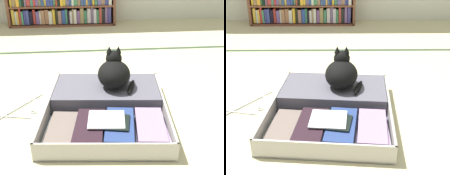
{
  "view_description": "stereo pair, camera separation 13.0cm",
  "coord_description": "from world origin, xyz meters",
  "views": [
    {
      "loc": [
        0.02,
        -1.48,
        0.95
      ],
      "look_at": [
        0.17,
        0.11,
        0.15
      ],
      "focal_mm": 47.22,
      "sensor_mm": 36.0,
      "label": 1
    },
    {
      "loc": [
        0.15,
        -1.49,
        0.95
      ],
      "look_at": [
        0.17,
        0.11,
        0.15
      ],
      "focal_mm": 47.22,
      "sensor_mm": 36.0,
      "label": 2
    }
  ],
  "objects": [
    {
      "name": "open_suitcase",
      "position": [
        0.14,
        0.07,
        0.05
      ],
      "size": [
        0.76,
        0.87,
        0.11
      ],
      "color": "#BCB8AE",
      "rests_on": "ground_plane"
    },
    {
      "name": "clothes_hanger",
      "position": [
        -0.38,
        0.16,
        0.0
      ],
      "size": [
        0.3,
        0.34,
        0.01
      ],
      "color": "silver",
      "rests_on": "ground_plane"
    },
    {
      "name": "ground_plane",
      "position": [
        0.0,
        0.0,
        0.0
      ],
      "size": [
        10.0,
        10.0,
        0.0
      ],
      "primitive_type": "plane",
      "color": "#C3BD90"
    },
    {
      "name": "tatami_border",
      "position": [
        0.0,
        1.21,
        0.0
      ],
      "size": [
        4.8,
        0.05,
        0.0
      ],
      "color": "#33482F",
      "rests_on": "ground_plane"
    },
    {
      "name": "black_cat",
      "position": [
        0.19,
        0.23,
        0.2
      ],
      "size": [
        0.26,
        0.28,
        0.25
      ],
      "color": "black",
      "rests_on": "open_suitcase"
    }
  ]
}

